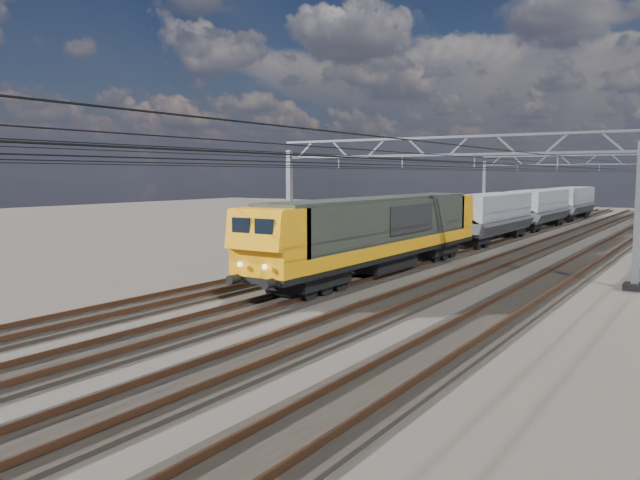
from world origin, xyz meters
The scene contains 12 objects.
ground centered at (0.00, 0.00, 0.00)m, with size 160.00×160.00×0.00m, color black.
track_outer_west centered at (-6.00, 0.00, 0.07)m, with size 2.60×140.00×0.30m.
track_loco centered at (-2.00, 0.00, 0.07)m, with size 2.60×140.00×0.30m.
track_inner_east centered at (2.00, 0.00, 0.07)m, with size 2.60×140.00×0.30m.
track_outer_east centered at (6.00, 0.00, 0.07)m, with size 2.60×140.00×0.30m.
catenary_gantry_mid centered at (0.00, 4.00, 3.91)m, with size 19.90×0.90×7.11m.
catenary_gantry_far centered at (0.00, 40.00, 3.91)m, with size 19.90×0.90×7.11m.
overhead_wires centered at (0.00, 8.00, 5.75)m, with size 12.03×140.00×0.53m.
locomotive centered at (-2.00, 1.48, 2.33)m, with size 2.76×21.10×3.62m.
hopper_wagon_lead centered at (-2.00, 19.17, 2.23)m, with size 3.38×13.00×3.25m.
hopper_wagon_mid centered at (-2.00, 33.37, 2.23)m, with size 3.38×13.00×3.25m.
hopper_wagon_third centered at (-2.00, 47.57, 2.23)m, with size 3.38×13.00×3.25m.
Camera 1 is at (12.76, -26.64, 5.13)m, focal length 35.00 mm.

